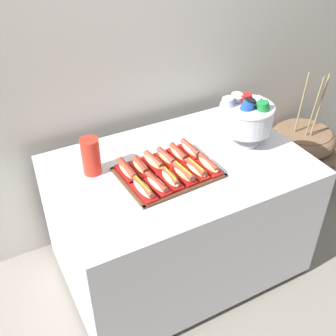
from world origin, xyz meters
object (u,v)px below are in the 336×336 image
object	(u,v)px
hot_dog_2	(170,179)
hot_dog_10	(178,153)
hot_dog_6	(127,171)
hot_dog_7	(141,167)
serving_tray	(168,173)
hot_dog_5	(208,165)
hot_dog_11	(190,149)
punch_bowl	(246,116)
hot_dog_3	(183,173)
floor_vase	(299,160)
hot_dog_8	(154,162)
hot_dog_0	(143,189)
hot_dog_9	(166,158)
hot_dog_4	(196,169)
hot_dog_1	(157,184)
buffet_table	(179,216)
cup_stack	(91,156)

from	to	relation	value
hot_dog_2	hot_dog_10	bearing A→B (deg)	50.83
hot_dog_6	hot_dog_7	world-z (taller)	hot_dog_6
serving_tray	hot_dog_5	distance (m)	0.21
hot_dog_7	serving_tray	bearing A→B (deg)	-33.15
hot_dog_11	serving_tray	bearing A→B (deg)	-153.14
serving_tray	punch_bowl	distance (m)	0.54
hot_dog_3	hot_dog_10	distance (m)	0.18
floor_vase	hot_dog_8	bearing A→B (deg)	-169.82
hot_dog_10	hot_dog_0	bearing A→B (deg)	-148.08
hot_dog_8	punch_bowl	xyz separation A→B (m)	(0.56, -0.01, 0.13)
hot_dog_9	punch_bowl	world-z (taller)	punch_bowl
hot_dog_6	hot_dog_8	distance (m)	0.15
serving_tray	hot_dog_11	world-z (taller)	hot_dog_11
hot_dog_4	hot_dog_5	xyz separation A→B (m)	(0.07, 0.00, 0.00)
serving_tray	hot_dog_1	world-z (taller)	hot_dog_1
hot_dog_5	hot_dog_0	bearing A→B (deg)	-176.89
buffet_table	serving_tray	size ratio (longest dim) A/B	2.68
hot_dog_6	hot_dog_11	world-z (taller)	hot_dog_6
hot_dog_6	hot_dog_8	world-z (taller)	same
hot_dog_6	hot_dog_7	size ratio (longest dim) A/B	1.17
hot_dog_4	cup_stack	world-z (taller)	cup_stack
hot_dog_6	hot_dog_9	xyz separation A→B (m)	(0.22, 0.01, -0.00)
hot_dog_2	hot_dog_8	xyz separation A→B (m)	(-0.01, 0.16, 0.00)
hot_dog_5	cup_stack	xyz separation A→B (m)	(-0.52, 0.26, 0.06)
hot_dog_2	serving_tray	bearing A→B (deg)	68.66
hot_dog_7	hot_dog_8	size ratio (longest dim) A/B	0.86
floor_vase	hot_dog_5	distance (m)	1.29
hot_dog_0	hot_dog_2	size ratio (longest dim) A/B	1.15
hot_dog_8	punch_bowl	distance (m)	0.57
hot_dog_7	hot_dog_11	bearing A→B (deg)	3.11
buffet_table	hot_dog_3	distance (m)	0.42
hot_dog_5	hot_dog_10	xyz separation A→B (m)	(-0.08, 0.16, -0.00)
floor_vase	serving_tray	distance (m)	1.42
buffet_table	hot_dog_2	size ratio (longest dim) A/B	8.41
hot_dog_5	cup_stack	distance (m)	0.59
hot_dog_9	hot_dog_4	bearing A→B (deg)	-62.45
serving_tray	punch_bowl	bearing A→B (deg)	7.57
hot_dog_1	hot_dog_5	xyz separation A→B (m)	(0.30, 0.02, 0.00)
hot_dog_11	hot_dog_8	bearing A→B (deg)	-176.89
floor_vase	punch_bowl	distance (m)	1.06
hot_dog_8	hot_dog_9	size ratio (longest dim) A/B	1.10
buffet_table	serving_tray	xyz separation A→B (m)	(-0.09, -0.04, 0.37)
hot_dog_5	hot_dog_7	xyz separation A→B (m)	(-0.31, 0.15, -0.00)
buffet_table	hot_dog_3	bearing A→B (deg)	-112.79
hot_dog_8	hot_dog_0	bearing A→B (deg)	-129.17
hot_dog_5	hot_dog_11	size ratio (longest dim) A/B	1.01
floor_vase	cup_stack	xyz separation A→B (m)	(-1.61, -0.13, 0.63)
serving_tray	cup_stack	world-z (taller)	cup_stack
hot_dog_6	hot_dog_8	xyz separation A→B (m)	(0.15, 0.01, -0.00)
hot_dog_3	hot_dog_7	xyz separation A→B (m)	(-0.16, 0.16, -0.00)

